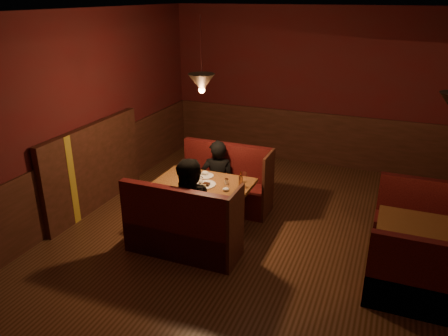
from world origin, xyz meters
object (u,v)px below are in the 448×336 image
at_px(second_table, 428,240).
at_px(main_table, 205,193).
at_px(main_bench_far, 226,187).
at_px(diner_b, 192,194).
at_px(diner_a, 218,163).
at_px(main_bench_near, 182,233).
at_px(second_bench_far, 426,227).
at_px(second_bench_near, 430,289).

bearing_deg(second_table, main_table, 178.57).
bearing_deg(main_bench_far, diner_b, -86.67).
bearing_deg(diner_a, main_bench_far, -168.81).
bearing_deg(diner_a, main_bench_near, 75.97).
distance_m(main_bench_far, second_bench_far, 2.84).
distance_m(second_table, second_bench_far, 0.71).
distance_m(main_table, main_bench_far, 0.77).
bearing_deg(main_bench_far, main_bench_near, -90.00).
bearing_deg(diner_b, main_bench_near, -132.80).
relative_size(main_bench_near, second_bench_near, 1.15).
height_order(diner_a, diner_b, diner_b).
bearing_deg(diner_b, second_bench_near, -24.42).
xyz_separation_m(main_table, main_bench_near, (0.01, -0.74, -0.23)).
xyz_separation_m(main_bench_near, second_bench_far, (2.84, 1.35, -0.03)).
relative_size(main_bench_near, diner_a, 1.01).
relative_size(diner_a, diner_b, 0.91).
relative_size(main_table, second_bench_far, 1.04).
xyz_separation_m(main_bench_far, main_bench_near, (0.00, -1.48, 0.00)).
xyz_separation_m(second_bench_far, diner_a, (-2.94, 0.07, 0.43)).
relative_size(second_table, diner_b, 0.72).
bearing_deg(main_table, second_table, -1.43).
distance_m(main_bench_far, diner_b, 1.39).
distance_m(diner_a, diner_b, 1.26).
bearing_deg(second_table, diner_b, -169.87).
height_order(second_bench_far, diner_b, diner_b).
relative_size(main_table, diner_b, 0.83).
bearing_deg(second_table, second_bench_far, 87.80).
relative_size(second_bench_far, second_bench_near, 1.00).
bearing_deg(main_bench_near, diner_a, 94.23).
bearing_deg(second_bench_near, second_table, 92.20).
relative_size(second_bench_near, diner_b, 0.80).
bearing_deg(diner_b, main_table, 78.63).
height_order(main_table, diner_b, diner_b).
bearing_deg(second_bench_far, second_bench_near, -90.00).
xyz_separation_m(main_bench_far, second_table, (2.81, -0.81, 0.16)).
distance_m(second_bench_far, diner_a, 2.97).
xyz_separation_m(second_table, diner_b, (-2.73, -0.49, 0.31)).
bearing_deg(main_table, second_bench_near, -14.73).
xyz_separation_m(main_bench_far, diner_b, (0.08, -1.30, 0.47)).
bearing_deg(diner_a, second_bench_far, 160.32).
height_order(main_bench_far, second_table, main_bench_far).
bearing_deg(second_bench_near, diner_a, 154.06).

